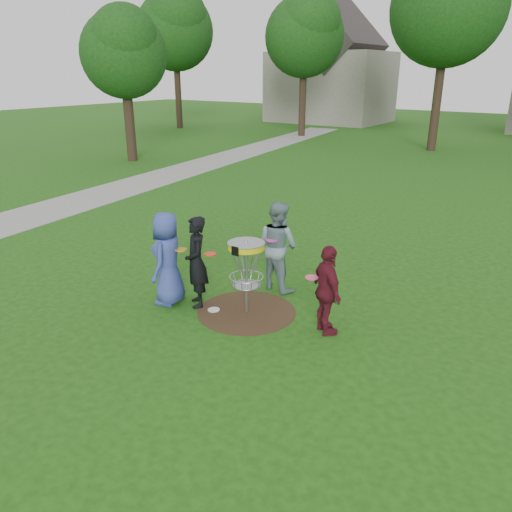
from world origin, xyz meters
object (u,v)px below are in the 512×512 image
Objects in this scene: player_maroon at (327,291)px; disc_golf_basket at (246,260)px; player_black at (196,262)px; player_grey at (278,246)px; player_blue at (168,258)px.

player_maroon reaches higher than disc_golf_basket.
player_black is 1.71m from player_grey.
player_maroon is at bearing 5.04° from disc_golf_basket.
player_blue is 0.98× the size of player_grey.
player_grey reaches higher than disc_golf_basket.
player_blue is 1.53m from disc_golf_basket.
player_blue is 1.03× the size of player_black.
player_grey is 1.25m from disc_golf_basket.
player_blue is 1.28× the size of disc_golf_basket.
player_black is 1.11× the size of player_maroon.
player_blue reaches higher than player_black.
disc_golf_basket is (0.12, -1.23, 0.12)m from player_grey.
player_blue is at bearing 62.17° from player_grey.
player_black is 0.95× the size of player_grey.
disc_golf_basket is at bearing 58.26° from player_black.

